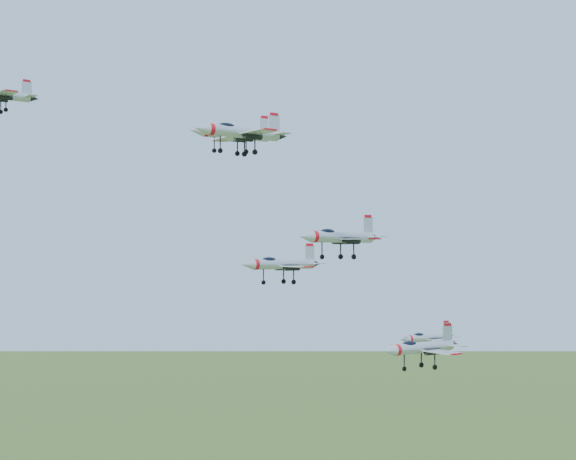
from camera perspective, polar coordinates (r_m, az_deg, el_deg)
name	(u,v)px	position (r m, az deg, el deg)	size (l,w,h in m)	color
jet_left_high	(233,134)	(101.46, -3.90, 6.86)	(12.52, 10.37, 3.35)	#B3BAC0
jet_right_high	(241,132)	(81.96, -3.38, 6.97)	(11.14, 9.27, 2.98)	#B3BAC0
jet_left_low	(281,264)	(113.98, -0.50, -2.42)	(13.87, 11.55, 3.71)	#B3BAC0
jet_right_low	(340,237)	(97.33, 3.69, -0.48)	(13.09, 10.98, 3.51)	#B3BAC0
jet_trail	(421,347)	(110.00, 9.43, -8.23)	(14.06, 11.71, 3.76)	#B3BAC0
jet_extra	(427,337)	(128.21, 9.84, -7.54)	(11.45, 9.49, 3.06)	#B3BAC0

